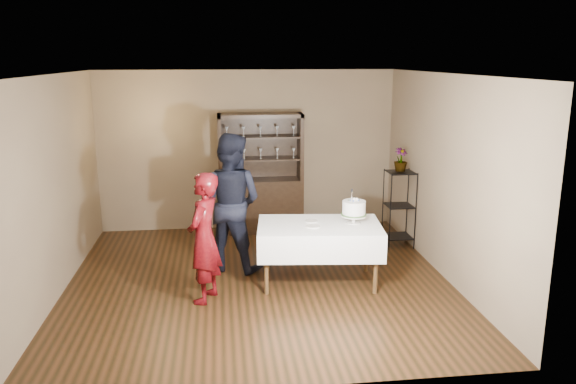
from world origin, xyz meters
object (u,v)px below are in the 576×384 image
object	(u,v)px
plant_etagere	(399,205)
man	(230,202)
cake	(354,209)
china_hutch	(261,193)
woman	(204,238)
potted_plant	(401,160)
cake_table	(319,238)

from	to	relation	value
plant_etagere	man	world-z (taller)	man
man	cake	world-z (taller)	man
china_hutch	plant_etagere	xyz separation A→B (m)	(2.08, -1.05, -0.01)
china_hutch	woman	bearing A→B (deg)	-107.91
cake	potted_plant	world-z (taller)	potted_plant
china_hutch	cake	distance (m)	2.59
plant_etagere	potted_plant	distance (m)	0.72
potted_plant	china_hutch	bearing A→B (deg)	153.92
cake	china_hutch	bearing A→B (deg)	113.80
cake	potted_plant	distance (m)	1.74
china_hutch	man	xyz separation A→B (m)	(-0.55, -1.70, 0.29)
china_hutch	woman	world-z (taller)	china_hutch
cake_table	woman	size ratio (longest dim) A/B	1.05
china_hutch	potted_plant	bearing A→B (deg)	-26.08
plant_etagere	potted_plant	bearing A→B (deg)	90.01
woman	potted_plant	size ratio (longest dim) A/B	4.40
plant_etagere	potted_plant	xyz separation A→B (m)	(-0.00, 0.03, 0.72)
plant_etagere	man	distance (m)	2.73
china_hutch	cake	size ratio (longest dim) A/B	4.31
plant_etagere	man	bearing A→B (deg)	-166.05
cake_table	potted_plant	xyz separation A→B (m)	(1.50, 1.35, 0.76)
china_hutch	potted_plant	distance (m)	2.42
potted_plant	woman	bearing A→B (deg)	-149.69
china_hutch	potted_plant	size ratio (longest dim) A/B	5.52
plant_etagere	woman	distance (m)	3.43
woman	man	size ratio (longest dim) A/B	0.83
china_hutch	man	distance (m)	1.82
woman	china_hutch	bearing A→B (deg)	-176.30
plant_etagere	cake_table	distance (m)	1.99
plant_etagere	cake_table	xyz separation A→B (m)	(-1.50, -1.31, -0.04)
china_hutch	potted_plant	xyz separation A→B (m)	(2.08, -1.02, 0.70)
china_hutch	cake_table	distance (m)	2.44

